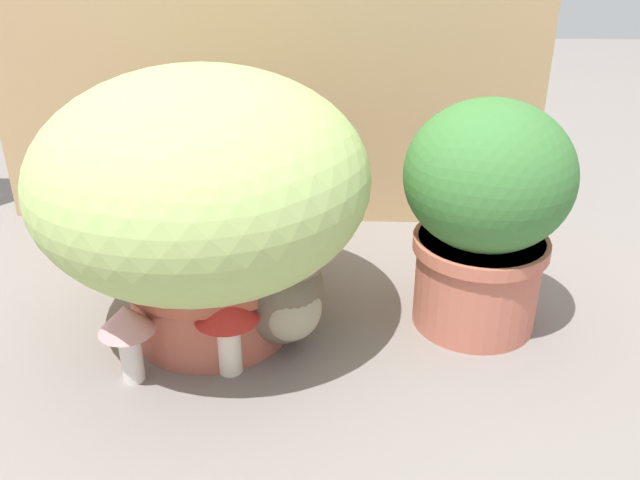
% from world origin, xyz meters
% --- Properties ---
extents(ground_plane, '(6.00, 6.00, 0.00)m').
position_xyz_m(ground_plane, '(0.00, 0.00, 0.00)').
color(ground_plane, gray).
extents(cardboard_backdrop, '(1.27, 0.03, 0.88)m').
position_xyz_m(cardboard_backdrop, '(-0.05, 0.49, 0.44)').
color(cardboard_backdrop, tan).
rests_on(cardboard_backdrop, ground).
extents(grass_planter, '(0.57, 0.57, 0.48)m').
position_xyz_m(grass_planter, '(-0.10, 0.00, 0.27)').
color(grass_planter, '#B05945').
rests_on(grass_planter, ground).
extents(leafy_planter, '(0.29, 0.29, 0.42)m').
position_xyz_m(leafy_planter, '(0.38, 0.04, 0.23)').
color(leafy_planter, '#BE6752').
rests_on(leafy_planter, ground).
extents(cat, '(0.28, 0.38, 0.32)m').
position_xyz_m(cat, '(0.01, -0.02, 0.12)').
color(cat, brown).
rests_on(cat, ground).
extents(mushroom_ornament_red, '(0.11, 0.11, 0.15)m').
position_xyz_m(mushroom_ornament_red, '(-0.05, -0.13, 0.11)').
color(mushroom_ornament_red, '#EFE0C6').
rests_on(mushroom_ornament_red, ground).
extents(mushroom_ornament_pink, '(0.09, 0.09, 0.14)m').
position_xyz_m(mushroom_ornament_pink, '(-0.21, -0.16, 0.10)').
color(mushroom_ornament_pink, silver).
rests_on(mushroom_ornament_pink, ground).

